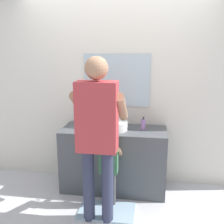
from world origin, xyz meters
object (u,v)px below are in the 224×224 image
(toothbrush_cup, at_px, (83,124))
(adult_parent, at_px, (98,127))
(soap_bottle, at_px, (143,124))
(child_toddler, at_px, (109,162))

(toothbrush_cup, distance_m, adult_parent, 0.77)
(soap_bottle, xyz_separation_m, adult_parent, (-0.44, -0.73, 0.16))
(child_toddler, bearing_deg, soap_bottle, 50.24)
(adult_parent, bearing_deg, toothbrush_cup, 116.56)
(toothbrush_cup, xyz_separation_m, soap_bottle, (0.77, 0.06, 0.01))
(soap_bottle, bearing_deg, child_toddler, -129.76)
(child_toddler, relative_size, adult_parent, 0.52)
(adult_parent, bearing_deg, child_toddler, 76.90)
(soap_bottle, bearing_deg, adult_parent, -120.93)
(child_toddler, bearing_deg, adult_parent, -103.10)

